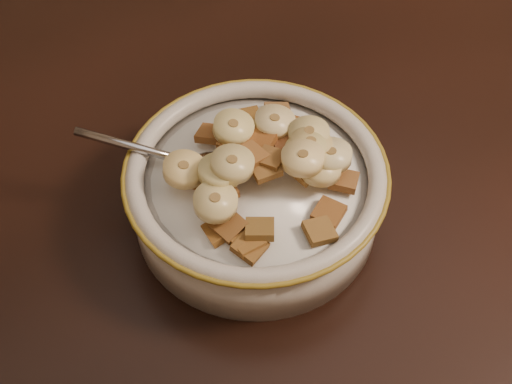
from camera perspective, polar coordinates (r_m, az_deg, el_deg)
table at (r=0.70m, az=16.40°, el=5.72°), size 1.40×0.91×0.04m
cereal_bowl at (r=0.55m, az=-0.00°, el=-0.46°), size 0.19×0.19×0.05m
milk at (r=0.53m, az=-0.00°, el=1.05°), size 0.16×0.16×0.00m
spoon at (r=0.54m, az=-3.20°, el=1.84°), size 0.06×0.06×0.01m
cereal_square_0 at (r=0.57m, az=-0.52°, el=5.85°), size 0.02×0.02×0.01m
cereal_square_1 at (r=0.56m, az=2.68°, el=5.33°), size 0.03×0.03×0.01m
cereal_square_2 at (r=0.56m, az=2.59°, el=5.19°), size 0.02×0.02×0.01m
cereal_square_3 at (r=0.49m, az=-0.50°, el=-4.39°), size 0.03×0.03×0.01m
cereal_square_4 at (r=0.51m, az=-2.77°, el=0.13°), size 0.02×0.02×0.01m
cereal_square_5 at (r=0.53m, az=7.06°, el=0.92°), size 0.03×0.03×0.01m
cereal_square_6 at (r=0.54m, az=3.57°, el=3.60°), size 0.03×0.03×0.01m
cereal_square_7 at (r=0.55m, az=-3.64°, el=4.67°), size 0.03×0.03×0.01m
cereal_square_8 at (r=0.51m, az=0.74°, el=1.96°), size 0.02×0.02×0.01m
cereal_square_9 at (r=0.52m, az=-1.54°, el=2.07°), size 0.03×0.02×0.01m
cereal_square_10 at (r=0.52m, az=3.91°, el=1.85°), size 0.03×0.03×0.01m
cereal_square_11 at (r=0.49m, az=0.31°, el=-2.99°), size 0.03×0.03×0.01m
cereal_square_12 at (r=0.53m, az=0.38°, el=4.10°), size 0.03×0.03×0.01m
cereal_square_13 at (r=0.52m, az=-4.83°, el=1.19°), size 0.03×0.03×0.01m
cereal_square_14 at (r=0.56m, az=4.51°, el=4.53°), size 0.03×0.03×0.01m
cereal_square_15 at (r=0.50m, az=5.11°, el=-3.14°), size 0.02×0.02×0.01m
cereal_square_16 at (r=0.52m, az=-2.50°, el=2.19°), size 0.03×0.03×0.01m
cereal_square_17 at (r=0.49m, az=-0.69°, el=-4.02°), size 0.02×0.02×0.01m
cereal_square_18 at (r=0.50m, az=-2.23°, el=-2.65°), size 0.03×0.03×0.01m
cereal_square_19 at (r=0.54m, az=2.39°, el=4.21°), size 0.02×0.02×0.01m
cereal_square_20 at (r=0.50m, az=-2.93°, el=-3.03°), size 0.02×0.02×0.01m
cereal_square_21 at (r=0.51m, az=5.85°, el=-1.65°), size 0.03×0.03×0.01m
cereal_square_22 at (r=0.51m, az=-0.42°, el=2.96°), size 0.02×0.02×0.01m
cereal_square_23 at (r=0.52m, az=1.18°, el=2.68°), size 0.03×0.03×0.01m
cereal_square_24 at (r=0.53m, az=-1.72°, el=3.88°), size 0.03×0.03×0.01m
cereal_square_25 at (r=0.58m, az=1.76°, el=6.42°), size 0.03×0.03×0.01m
banana_slice_0 at (r=0.54m, az=-1.81°, el=5.16°), size 0.03×0.03×0.02m
banana_slice_1 at (r=0.53m, az=4.26°, el=4.59°), size 0.04×0.04×0.01m
banana_slice_2 at (r=0.52m, az=6.00°, el=2.93°), size 0.04×0.04×0.01m
banana_slice_3 at (r=0.54m, az=1.51°, el=5.62°), size 0.04×0.04×0.01m
banana_slice_4 at (r=0.53m, az=4.40°, el=3.80°), size 0.04×0.04×0.01m
banana_slice_5 at (r=0.51m, az=3.76°, el=2.71°), size 0.04×0.04×0.01m
banana_slice_6 at (r=0.52m, az=5.19°, el=1.95°), size 0.03×0.03×0.01m
banana_slice_7 at (r=0.52m, az=-5.77°, el=1.82°), size 0.03×0.03×0.01m
banana_slice_8 at (r=0.50m, az=-1.91°, el=2.27°), size 0.04×0.04×0.01m
banana_slice_9 at (r=0.52m, az=4.03°, el=3.33°), size 0.04×0.04×0.02m
banana_slice_10 at (r=0.50m, az=-2.88°, el=1.68°), size 0.04×0.04×0.01m
banana_slice_11 at (r=0.49m, az=-3.26°, el=-0.79°), size 0.04×0.04×0.01m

